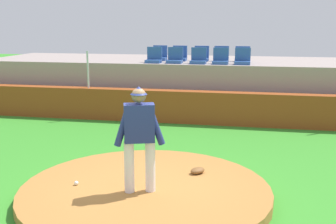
{
  "coord_description": "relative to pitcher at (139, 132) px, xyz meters",
  "views": [
    {
      "loc": [
        1.72,
        -6.64,
        2.95
      ],
      "look_at": [
        0.0,
        1.97,
        1.09
      ],
      "focal_mm": 45.46,
      "sensor_mm": 36.0,
      "label": 1
    }
  ],
  "objects": [
    {
      "name": "stadium_chair_1",
      "position": [
        -0.69,
        6.94,
        0.61
      ],
      "size": [
        0.48,
        0.44,
        0.5
      ],
      "rotation": [
        0.0,
        0.0,
        3.14
      ],
      "color": "#2A5095",
      "rests_on": "bleacher_platform"
    },
    {
      "name": "stadium_chair_5",
      "position": [
        -1.38,
        7.83,
        0.61
      ],
      "size": [
        0.48,
        0.44,
        0.5
      ],
      "rotation": [
        0.0,
        0.0,
        3.14
      ],
      "color": "#2A5095",
      "rests_on": "bleacher_platform"
    },
    {
      "name": "stadium_chair_8",
      "position": [
        0.71,
        7.86,
        0.61
      ],
      "size": [
        0.48,
        0.44,
        0.5
      ],
      "rotation": [
        0.0,
        0.0,
        3.14
      ],
      "color": "#2A5095",
      "rests_on": "bleacher_platform"
    },
    {
      "name": "stadium_chair_9",
      "position": [
        1.41,
        7.85,
        0.61
      ],
      "size": [
        0.48,
        0.44,
        0.5
      ],
      "rotation": [
        0.0,
        0.0,
        3.14
      ],
      "color": "#2A5095",
      "rests_on": "bleacher_platform"
    },
    {
      "name": "stadium_chair_7",
      "position": [
        0.05,
        7.84,
        0.61
      ],
      "size": [
        0.48,
        0.44,
        0.5
      ],
      "rotation": [
        0.0,
        0.0,
        3.14
      ],
      "color": "#2A5095",
      "rests_on": "bleacher_platform"
    },
    {
      "name": "stadium_chair_6",
      "position": [
        -0.69,
        7.82,
        0.61
      ],
      "size": [
        0.48,
        0.44,
        0.5
      ],
      "rotation": [
        0.0,
        0.0,
        3.14
      ],
      "color": "#2A5095",
      "rests_on": "bleacher_platform"
    },
    {
      "name": "brick_barrier",
      "position": [
        0.04,
        5.83,
        -0.74
      ],
      "size": [
        17.42,
        0.4,
        0.96
      ],
      "primitive_type": "cube",
      "color": "brown",
      "rests_on": "ground_plane"
    },
    {
      "name": "stadium_chair_3",
      "position": [
        0.76,
        6.92,
        0.61
      ],
      "size": [
        0.48,
        0.44,
        0.5
      ],
      "rotation": [
        0.0,
        0.0,
        3.14
      ],
      "color": "#2A5095",
      "rests_on": "bleacher_platform"
    },
    {
      "name": "fielding_glove",
      "position": [
        0.83,
        1.03,
        -0.97
      ],
      "size": [
        0.35,
        0.36,
        0.11
      ],
      "primitive_type": "ellipsoid",
      "rotation": [
        0.0,
        0.0,
        0.86
      ],
      "color": "brown",
      "rests_on": "pitchers_mound"
    },
    {
      "name": "stadium_chair_4",
      "position": [
        1.44,
        6.94,
        0.61
      ],
      "size": [
        0.48,
        0.44,
        0.5
      ],
      "rotation": [
        0.0,
        0.0,
        3.14
      ],
      "color": "#2A5095",
      "rests_on": "bleacher_platform"
    },
    {
      "name": "fence_post_left",
      "position": [
        -3.2,
        5.83,
        0.31
      ],
      "size": [
        0.06,
        0.06,
        1.14
      ],
      "primitive_type": "cylinder",
      "color": "silver",
      "rests_on": "brick_barrier"
    },
    {
      "name": "pitcher",
      "position": [
        0.0,
        0.0,
        0.0
      ],
      "size": [
        0.82,
        0.4,
        1.77
      ],
      "rotation": [
        0.0,
        0.0,
        0.32
      ],
      "color": "white",
      "rests_on": "pitchers_mound"
    },
    {
      "name": "bleacher_platform",
      "position": [
        0.04,
        8.34,
        -0.38
      ],
      "size": [
        14.96,
        3.86,
        1.67
      ],
      "primitive_type": "cube",
      "color": "gray",
      "rests_on": "ground_plane"
    },
    {
      "name": "stadium_chair_2",
      "position": [
        0.07,
        6.91,
        0.61
      ],
      "size": [
        0.48,
        0.44,
        0.5
      ],
      "rotation": [
        0.0,
        0.0,
        3.14
      ],
      "color": "#2A5095",
      "rests_on": "bleacher_platform"
    },
    {
      "name": "stadium_chair_0",
      "position": [
        -1.37,
        6.93,
        0.61
      ],
      "size": [
        0.48,
        0.44,
        0.5
      ],
      "rotation": [
        0.0,
        0.0,
        3.14
      ],
      "color": "#2A5095",
      "rests_on": "bleacher_platform"
    },
    {
      "name": "baseball",
      "position": [
        -1.15,
        0.05,
        -0.99
      ],
      "size": [
        0.07,
        0.07,
        0.07
      ],
      "primitive_type": "sphere",
      "color": "white",
      "rests_on": "pitchers_mound"
    },
    {
      "name": "ground_plane",
      "position": [
        0.04,
        0.2,
        -1.22
      ],
      "size": [
        60.0,
        60.0,
        0.0
      ],
      "primitive_type": "plane",
      "color": "#358D28"
    },
    {
      "name": "pitchers_mound",
      "position": [
        0.04,
        0.2,
        -1.12
      ],
      "size": [
        4.29,
        4.29,
        0.19
      ],
      "primitive_type": "cylinder",
      "color": "#A87035",
      "rests_on": "ground_plane"
    }
  ]
}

